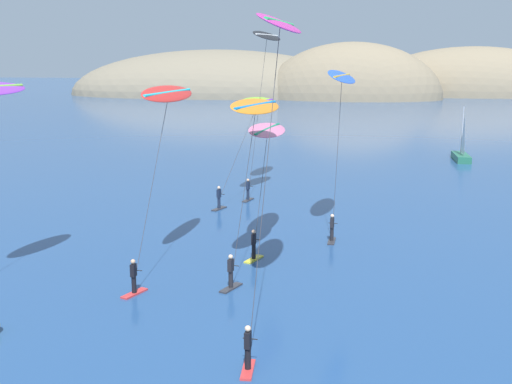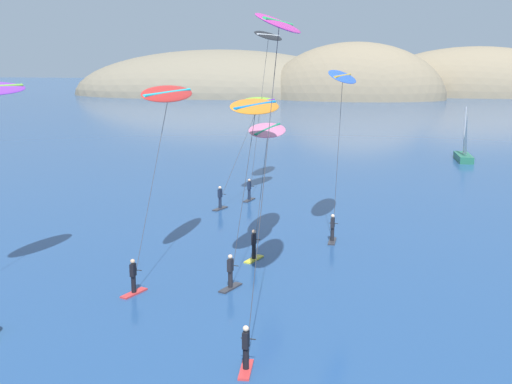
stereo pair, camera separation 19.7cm
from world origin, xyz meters
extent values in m
ellipsoid|color=#84755B|center=(3.14, 158.93, 0.00)|extent=(45.95, 25.65, 28.86)
ellipsoid|color=#7A705B|center=(-34.57, 168.27, 0.00)|extent=(84.22, 38.36, 25.21)
ellipsoid|color=#84755B|center=(36.26, 176.82, 0.00)|extent=(62.77, 25.98, 26.94)
ellipsoid|color=#84755B|center=(-30.81, 169.92, 0.00)|extent=(84.84, 34.75, 22.77)
cube|color=#23664C|center=(14.58, 59.97, 0.35)|extent=(1.42, 4.81, 0.70)
cone|color=#23664C|center=(14.57, 62.37, 0.35)|extent=(0.67, 2.16, 0.67)
cylinder|color=#B2B2B7|center=(14.58, 60.27, 3.20)|extent=(0.12, 0.12, 5.00)
pyramid|color=white|center=(14.58, 59.37, 3.03)|extent=(0.09, 1.80, 4.25)
cylinder|color=#A5A5AD|center=(14.58, 59.37, 0.95)|extent=(0.09, 1.80, 0.08)
cube|color=#2D2D33|center=(-4.86, 37.69, 0.04)|extent=(0.76, 1.55, 0.08)
cylinder|color=#192338|center=(-4.86, 37.69, 0.48)|extent=(0.22, 0.22, 0.80)
cube|color=#192338|center=(-4.86, 37.69, 1.18)|extent=(0.27, 0.37, 0.60)
sphere|color=tan|center=(-4.86, 37.69, 1.60)|extent=(0.22, 0.22, 0.22)
cylinder|color=black|center=(-4.79, 38.03, 1.06)|extent=(0.55, 0.15, 0.04)
ellipsoid|color=black|center=(-3.97, 41.94, 12.47)|extent=(2.57, 5.55, 0.93)
cylinder|color=white|center=(-3.97, 41.94, 12.52)|extent=(1.20, 5.02, 0.16)
cylinder|color=#333338|center=(-4.38, 39.99, 6.72)|extent=(0.85, 3.94, 11.32)
cube|color=red|center=(-7.04, 17.35, 0.04)|extent=(0.95, 1.54, 0.08)
cylinder|color=black|center=(-7.04, 17.35, 0.48)|extent=(0.22, 0.22, 0.80)
cube|color=black|center=(-7.04, 17.35, 1.18)|extent=(0.23, 0.36, 0.60)
sphere|color=tan|center=(-7.04, 17.35, 1.60)|extent=(0.22, 0.22, 0.22)
cylinder|color=black|center=(-7.00, 17.70, 1.06)|extent=(0.55, 0.10, 0.04)
ellipsoid|color=red|center=(-6.52, 22.24, 9.03)|extent=(1.76, 6.46, 0.92)
cylinder|color=#23D6DB|center=(-6.52, 22.24, 9.08)|extent=(0.80, 6.04, 0.16)
cylinder|color=#333338|center=(-6.76, 19.97, 5.00)|extent=(0.51, 4.56, 7.89)
cube|color=#2D2D33|center=(1.86, 27.38, 0.04)|extent=(0.47, 1.52, 0.08)
cylinder|color=black|center=(1.86, 27.38, 0.48)|extent=(0.22, 0.22, 0.80)
cube|color=black|center=(1.86, 27.38, 1.18)|extent=(0.25, 0.36, 0.60)
sphere|color=beige|center=(1.86, 27.38, 1.60)|extent=(0.22, 0.22, 0.22)
cylinder|color=black|center=(1.91, 27.73, 1.06)|extent=(0.55, 0.12, 0.04)
ellipsoid|color=blue|center=(2.17, 29.60, 9.69)|extent=(2.32, 6.01, 0.95)
cylinder|color=gold|center=(2.17, 29.60, 9.74)|extent=(0.95, 5.53, 0.16)
cylinder|color=#333338|center=(2.04, 28.66, 5.33)|extent=(0.30, 1.90, 8.54)
cube|color=#2D2D33|center=(-2.69, 18.72, 0.04)|extent=(0.94, 1.54, 0.08)
cylinder|color=black|center=(-2.69, 18.72, 0.48)|extent=(0.22, 0.22, 0.80)
cube|color=black|center=(-2.69, 18.72, 1.18)|extent=(0.28, 0.38, 0.60)
sphere|color=beige|center=(-2.69, 18.72, 1.60)|extent=(0.22, 0.22, 0.22)
cylinder|color=black|center=(-2.61, 19.06, 1.06)|extent=(0.54, 0.18, 0.04)
ellipsoid|color=orange|center=(-1.92, 21.75, 8.48)|extent=(2.71, 5.55, 0.82)
cylinder|color=#0F7FE5|center=(-1.92, 21.75, 8.53)|extent=(1.42, 4.97, 0.16)
cylinder|color=#333338|center=(-2.26, 20.40, 4.72)|extent=(0.72, 2.72, 7.33)
cube|color=yellow|center=(-2.26, 23.26, 0.04)|extent=(0.92, 1.54, 0.08)
cylinder|color=black|center=(-2.26, 23.26, 0.48)|extent=(0.22, 0.22, 0.80)
cube|color=black|center=(-2.26, 23.26, 1.18)|extent=(0.24, 0.36, 0.60)
sphere|color=tan|center=(-2.26, 23.26, 1.60)|extent=(0.22, 0.22, 0.22)
cylinder|color=black|center=(-2.22, 23.61, 1.06)|extent=(0.55, 0.10, 0.04)
ellipsoid|color=pink|center=(-1.91, 26.30, 6.79)|extent=(2.33, 6.07, 0.71)
cylinder|color=#14895B|center=(-1.91, 26.30, 6.84)|extent=(0.80, 5.60, 0.16)
cylinder|color=#333338|center=(-2.07, 24.95, 3.87)|extent=(0.34, 2.72, 5.64)
cube|color=#2D2D33|center=(-6.50, 34.58, 0.04)|extent=(0.92, 1.54, 0.08)
cylinder|color=#192338|center=(-6.50, 34.58, 0.48)|extent=(0.22, 0.22, 0.80)
cube|color=#192338|center=(-6.50, 34.58, 1.18)|extent=(0.31, 0.39, 0.60)
sphere|color=beige|center=(-6.50, 34.58, 1.60)|extent=(0.22, 0.22, 0.22)
cylinder|color=black|center=(-6.38, 34.91, 1.06)|extent=(0.53, 0.23, 0.04)
ellipsoid|color=#8CD12D|center=(-4.43, 40.13, 7.37)|extent=(3.13, 5.38, 0.87)
cylinder|color=#722DD1|center=(-4.43, 40.13, 7.42)|extent=(1.88, 4.70, 0.16)
cylinder|color=#333338|center=(-5.40, 37.52, 4.17)|extent=(1.98, 5.24, 6.23)
cube|color=red|center=(-0.61, 10.76, 0.04)|extent=(0.47, 1.52, 0.08)
cylinder|color=black|center=(-0.61, 10.76, 0.48)|extent=(0.22, 0.22, 0.80)
cube|color=black|center=(-0.61, 10.76, 1.18)|extent=(0.23, 0.36, 0.60)
sphere|color=beige|center=(-0.61, 10.76, 1.60)|extent=(0.22, 0.22, 0.22)
cylinder|color=black|center=(-0.58, 11.11, 1.06)|extent=(0.55, 0.09, 0.04)
ellipsoid|color=#D62D9E|center=(-0.13, 16.11, 12.18)|extent=(2.03, 5.72, 0.92)
cylinder|color=#28D160|center=(-0.13, 16.11, 12.23)|extent=(0.63, 5.32, 0.16)
cylinder|color=#333338|center=(-0.35, 13.61, 6.57)|extent=(0.47, 5.02, 11.03)
camera|label=1|loc=(2.69, -9.88, 10.94)|focal=45.00mm
camera|label=2|loc=(2.88, -9.85, 10.94)|focal=45.00mm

